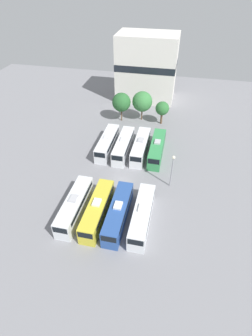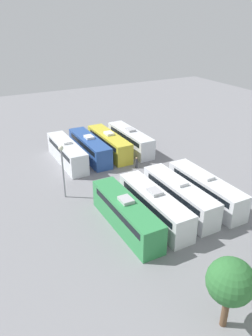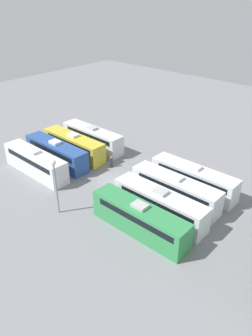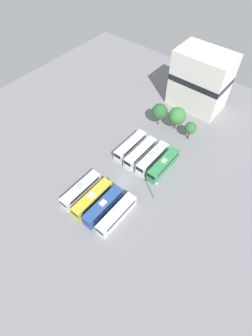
{
  "view_description": "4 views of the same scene",
  "coord_description": "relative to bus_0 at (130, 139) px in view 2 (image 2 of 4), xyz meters",
  "views": [
    {
      "loc": [
        8.83,
        -36.1,
        32.99
      ],
      "look_at": [
        0.78,
        0.53,
        2.76
      ],
      "focal_mm": 28.0,
      "sensor_mm": 36.0,
      "label": 1
    },
    {
      "loc": [
        18.87,
        34.86,
        20.57
      ],
      "look_at": [
        1.24,
        1.76,
        2.69
      ],
      "focal_mm": 35.0,
      "sensor_mm": 36.0,
      "label": 2
    },
    {
      "loc": [
        26.59,
        26.82,
        22.84
      ],
      "look_at": [
        -1.84,
        1.12,
        1.56
      ],
      "focal_mm": 35.0,
      "sensor_mm": 36.0,
      "label": 3
    },
    {
      "loc": [
        24.87,
        -29.6,
        54.36
      ],
      "look_at": [
        -0.65,
        1.75,
        3.13
      ],
      "focal_mm": 28.0,
      "sensor_mm": 36.0,
      "label": 4
    }
  ],
  "objects": [
    {
      "name": "bus_5",
      "position": [
        3.84,
        18.59,
        0.0
      ],
      "size": [
        2.6,
        11.42,
        3.53
      ],
      "color": "silver",
      "rests_on": "ground_plane"
    },
    {
      "name": "bus_1",
      "position": [
        3.83,
        -0.04,
        0.0
      ],
      "size": [
        2.6,
        11.42,
        3.53
      ],
      "color": "gold",
      "rests_on": "ground_plane"
    },
    {
      "name": "bus_2",
      "position": [
        7.22,
        0.05,
        0.0
      ],
      "size": [
        2.6,
        11.42,
        3.53
      ],
      "color": "#284C93",
      "rests_on": "ground_plane"
    },
    {
      "name": "bus_0",
      "position": [
        0.0,
        0.0,
        0.0
      ],
      "size": [
        2.6,
        11.42,
        3.53
      ],
      "color": "silver",
      "rests_on": "ground_plane"
    },
    {
      "name": "tree_2",
      "position": [
        10.35,
        32.91,
        2.37
      ],
      "size": [
        3.35,
        3.35,
        5.84
      ],
      "color": "brown",
      "rests_on": "ground_plane"
    },
    {
      "name": "bus_3",
      "position": [
        10.98,
        0.33,
        0.0
      ],
      "size": [
        2.6,
        11.42,
        3.53
      ],
      "color": "silver",
      "rests_on": "ground_plane"
    },
    {
      "name": "bus_4",
      "position": [
        0.21,
        18.86,
        0.0
      ],
      "size": [
        2.6,
        11.42,
        3.53
      ],
      "color": "silver",
      "rests_on": "ground_plane"
    },
    {
      "name": "worker_person",
      "position": [
        2.73,
        6.85,
        -0.96
      ],
      "size": [
        0.36,
        0.36,
        1.69
      ],
      "color": "#333338",
      "rests_on": "ground_plane"
    },
    {
      "name": "bus_6",
      "position": [
        7.47,
        19.01,
        0.0
      ],
      "size": [
        2.6,
        11.42,
        3.53
      ],
      "color": "silver",
      "rests_on": "ground_plane"
    },
    {
      "name": "light_pole",
      "position": [
        14.59,
        9.95,
        2.95
      ],
      "size": [
        0.6,
        0.6,
        6.79
      ],
      "color": "gray",
      "rests_on": "ground_plane"
    },
    {
      "name": "bus_7",
      "position": [
        10.95,
        19.04,
        0.0
      ],
      "size": [
        2.6,
        11.42,
        3.53
      ],
      "color": "#338C4C",
      "rests_on": "ground_plane"
    },
    {
      "name": "ground_plane",
      "position": [
        5.51,
        9.4,
        -1.74
      ],
      "size": [
        117.23,
        117.23,
        0.0
      ],
      "primitive_type": "plane",
      "color": "gray"
    }
  ]
}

